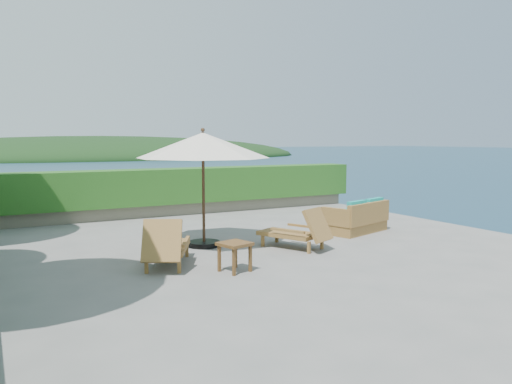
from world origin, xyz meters
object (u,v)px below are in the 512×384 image
lounge_right (298,231)px  wicker_loveseat (357,219)px  patio_umbrella (203,147)px  lounge_left (166,246)px  side_table (235,248)px

lounge_right → wicker_loveseat: 2.37m
patio_umbrella → lounge_right: (1.57, -1.11, -1.70)m
lounge_left → side_table: 1.23m
lounge_left → side_table: lounge_left is taller
patio_umbrella → side_table: (-0.32, -2.09, -1.64)m
side_table → wicker_loveseat: size_ratio=0.32×
lounge_right → wicker_loveseat: lounge_right is taller
patio_umbrella → lounge_left: (-1.21, -1.23, -1.68)m
patio_umbrella → lounge_right: bearing=-35.3°
patio_umbrella → side_table: patio_umbrella is taller
patio_umbrella → lounge_right: 2.57m
lounge_left → wicker_loveseat: 5.09m
side_table → wicker_loveseat: (4.11, 1.80, -0.10)m
patio_umbrella → side_table: size_ratio=5.90×
side_table → wicker_loveseat: 4.49m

